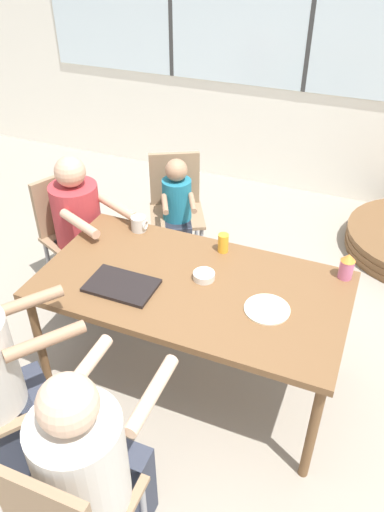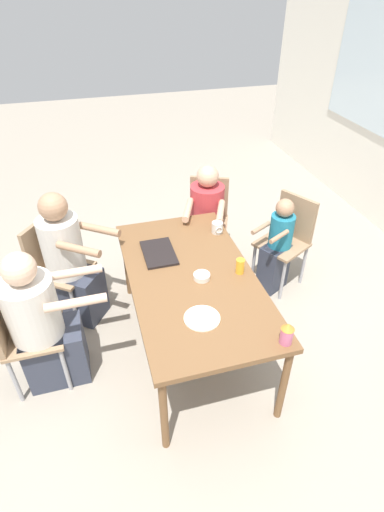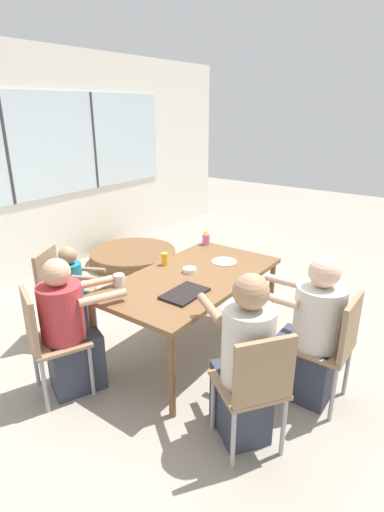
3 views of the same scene
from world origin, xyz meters
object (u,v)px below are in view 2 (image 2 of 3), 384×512
at_px(chair_for_man_teal_shirt, 53,261).
at_px(person_man_blue_shirt, 44,327).
at_px(sippy_cup, 287,333).
at_px(juice_glass, 240,266).
at_px(person_man_teal_shirt, 70,265).
at_px(person_toddler, 277,249).
at_px(bowl_white_shallow, 202,276).
at_px(person_woman_green_shirt, 206,226).
at_px(coffee_mug, 217,228).
at_px(chair_for_toddler, 289,233).
at_px(chair_for_woman_green_shirt, 208,213).
at_px(chair_for_man_blue_shirt, 17,330).

bearing_deg(chair_for_man_teal_shirt, person_man_blue_shirt, 30.83).
distance_m(sippy_cup, juice_glass, 0.70).
bearing_deg(juice_glass, person_man_teal_shirt, -119.44).
bearing_deg(juice_glass, chair_for_man_teal_shirt, -120.14).
bearing_deg(sippy_cup, person_man_teal_shirt, -138.30).
xyz_separation_m(person_toddler, bowl_white_shallow, (0.56, -0.90, 0.31)).
bearing_deg(person_woman_green_shirt, sippy_cup, 111.26).
xyz_separation_m(chair_for_man_teal_shirt, coffee_mug, (0.23, 1.37, 0.24)).
height_order(chair_for_toddler, sippy_cup, chair_for_toddler).
bearing_deg(person_toddler, juice_glass, 104.69).
bearing_deg(person_man_blue_shirt, person_woman_green_shirt, 123.31).
relative_size(chair_for_woman_green_shirt, person_woman_green_shirt, 0.81).
distance_m(chair_for_man_blue_shirt, person_man_teal_shirt, 0.74).
distance_m(chair_for_woman_green_shirt, person_man_blue_shirt, 1.94).
height_order(person_man_teal_shirt, bowl_white_shallow, person_man_teal_shirt).
relative_size(chair_for_man_teal_shirt, coffee_mug, 8.90).
height_order(person_woman_green_shirt, person_man_teal_shirt, person_man_teal_shirt).
distance_m(chair_for_woman_green_shirt, chair_for_man_blue_shirt, 2.08).
bearing_deg(chair_for_toddler, chair_for_woman_green_shirt, 19.36).
bearing_deg(bowl_white_shallow, person_toddler, 121.87).
bearing_deg(coffee_mug, person_man_blue_shirt, -70.36).
bearing_deg(chair_for_man_blue_shirt, person_man_teal_shirt, 149.54).
relative_size(person_woman_green_shirt, person_toddler, 1.17).
distance_m(person_toddler, coffee_mug, 0.69).
relative_size(person_woman_green_shirt, sippy_cup, 7.11).
bearing_deg(chair_for_toddler, sippy_cup, 123.25).
bearing_deg(person_woman_green_shirt, chair_for_man_blue_shirt, 53.99).
distance_m(person_man_teal_shirt, person_toddler, 1.84).
distance_m(chair_for_man_blue_shirt, person_toddler, 2.27).
bearing_deg(bowl_white_shallow, chair_for_woman_green_shirt, 160.19).
distance_m(person_man_blue_shirt, juice_glass, 1.45).
relative_size(person_man_blue_shirt, juice_glass, 9.90).
relative_size(juice_glass, bowl_white_shallow, 0.96).
distance_m(chair_for_man_blue_shirt, sippy_cup, 1.80).
bearing_deg(chair_for_toddler, person_toddler, 90.00).
relative_size(chair_for_man_teal_shirt, sippy_cup, 5.73).
distance_m(person_woman_green_shirt, person_man_teal_shirt, 1.34).
relative_size(person_toddler, juice_glass, 8.12).
bearing_deg(coffee_mug, person_toddler, 90.64).
height_order(chair_for_woman_green_shirt, coffee_mug, chair_for_woman_green_shirt).
xyz_separation_m(chair_for_woman_green_shirt, bowl_white_shallow, (1.19, -0.43, 0.21)).
relative_size(chair_for_woman_green_shirt, sippy_cup, 5.73).
bearing_deg(chair_for_man_teal_shirt, chair_for_toddler, 122.11).
xyz_separation_m(person_man_teal_shirt, bowl_white_shallow, (0.68, 0.93, 0.21)).
bearing_deg(chair_for_man_blue_shirt, person_man_blue_shirt, 90.00).
distance_m(person_woman_green_shirt, juice_glass, 1.09).
height_order(chair_for_woman_green_shirt, juice_glass, chair_for_woman_green_shirt).
height_order(person_man_blue_shirt, person_toddler, person_man_blue_shirt).
distance_m(chair_for_toddler, person_man_teal_shirt, 1.97).
relative_size(chair_for_man_teal_shirt, bowl_white_shallow, 7.39).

